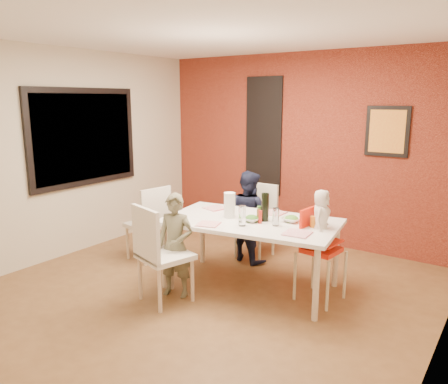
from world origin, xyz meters
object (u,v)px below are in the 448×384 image
Objects in this scene: chair_near at (157,250)px; paper_towel_roll at (230,205)px; chair_far at (258,216)px; child_near at (176,245)px; child_far at (249,216)px; toddler at (321,219)px; wine_bottle at (265,207)px; chair_left at (151,220)px; dining_table at (251,226)px; high_chair at (318,246)px.

chair_near is 3.66× the size of paper_towel_roll.
child_near is (-0.08, -1.57, 0.02)m from chair_far.
chair_far is 1.08m from paper_towel_roll.
child_near is at bearing 100.08° from child_far.
child_near is at bearing 112.73° from toddler.
chair_far is at bearing 123.98° from wine_bottle.
child_far is 4.20× the size of paper_towel_roll.
child_far reaches higher than wine_bottle.
toddler reaches higher than wine_bottle.
chair_near is 1.70× the size of toddler.
wine_bottle is at bearing 101.90° from chair_left.
chair_far is at bearing 115.94° from dining_table.
chair_far is 0.81× the size of child_far.
chair_far is 0.98× the size of chair_left.
chair_left is (-1.01, -0.97, 0.01)m from chair_far.
chair_far is at bearing 142.73° from chair_left.
paper_towel_roll is at bearing 119.27° from child_far.
child_far is (-1.17, 0.54, 0.01)m from high_chair.
high_chair is (0.71, 0.16, -0.13)m from dining_table.
child_near reaches higher than high_chair.
dining_table is 6.53× the size of wine_bottle.
chair_near is 1.57m from child_far.
child_near is at bearing -79.98° from chair_near.
wine_bottle is at bearing 27.52° from child_near.
child_near is (-0.54, -0.62, -0.15)m from dining_table.
child_far is at bearing -78.12° from chair_near.
paper_towel_roll is (1.22, -0.02, 0.37)m from chair_left.
child_near reaches higher than wine_bottle.
chair_far is 3.41× the size of paper_towel_roll.
child_near is at bearing -116.57° from paper_towel_roll.
paper_towel_roll reaches higher than dining_table.
high_chair is at bearing 9.95° from wine_bottle.
toddler is 1.00m from paper_towel_roll.
toddler is at bearing 11.15° from paper_towel_roll.
chair_near is 1.07× the size of chair_far.
toddler is at bearing -95.06° from high_chair.
chair_left reaches higher than high_chair.
dining_table is 0.77m from toddler.
child_near is at bearing 128.26° from high_chair.
toddler is at bearing 168.89° from child_far.
wine_bottle is at bearing 90.57° from toddler.
wine_bottle is (-0.59, -0.10, 0.06)m from toddler.
chair_near reaches higher than chair_left.
wine_bottle reaches higher than chair_left.
chair_left is at bearing 101.16° from high_chair.
toddler is at bearing 13.84° from child_near.
toddler is at bearing 11.72° from dining_table.
chair_left is 1.61× the size of toddler.
child_far is at bearing 105.68° from paper_towel_roll.
paper_towel_roll is at bearing -170.54° from dining_table.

